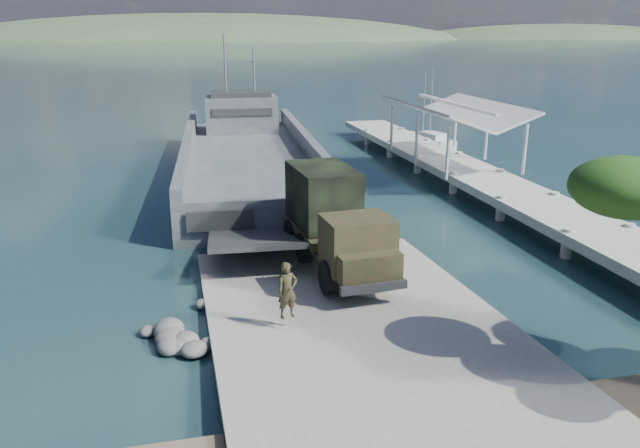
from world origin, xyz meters
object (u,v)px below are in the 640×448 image
Objects in this scene: military_truck at (333,220)px; sailboat_far at (423,139)px; soldier at (288,301)px; pier at (459,159)px; sailboat_near at (430,141)px; landing_craft at (249,165)px.

sailboat_far is (16.08, 29.02, -2.07)m from military_truck.
sailboat_far is at bearing 47.47° from soldier.
sailboat_near reaches higher than pier.
landing_craft is 19.45m from sailboat_near.
landing_craft is at bearing 72.23° from soldier.
military_truck is 4.43× the size of soldier.
military_truck is at bearing -138.37° from sailboat_far.
military_truck is 1.20× the size of sailboat_near.
pier is at bearing -123.15° from sailboat_far.
pier is at bearing 38.30° from soldier.
pier is 14.01m from sailboat_near.
pier is 14.46m from landing_craft.
military_truck is at bearing 47.79° from soldier.
sailboat_far is (3.62, 14.78, -1.25)m from pier.
pier is 15.27m from sailboat_far.
soldier is at bearing -90.18° from landing_craft.
pier is at bearing -118.10° from sailboat_near.
sailboat_far is at bearing 81.62° from sailboat_near.
soldier is at bearing -132.65° from sailboat_near.
sailboat_near is at bearing 55.79° from military_truck.
sailboat_near is (16.18, 27.69, -2.04)m from military_truck.
military_truck is 1.30× the size of sailboat_far.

